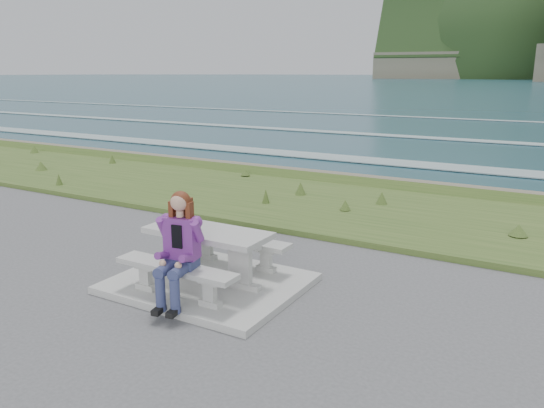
% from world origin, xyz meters
% --- Properties ---
extents(concrete_slab, '(2.60, 2.10, 0.10)m').
position_xyz_m(concrete_slab, '(0.00, 0.00, 0.05)').
color(concrete_slab, '#AAA9A4').
rests_on(concrete_slab, ground).
extents(picnic_table, '(1.80, 0.75, 0.75)m').
position_xyz_m(picnic_table, '(0.00, 0.00, 0.68)').
color(picnic_table, '#AAA9A4').
rests_on(picnic_table, concrete_slab).
extents(bench_landward, '(1.80, 0.35, 0.45)m').
position_xyz_m(bench_landward, '(0.00, -0.70, 0.45)').
color(bench_landward, '#AAA9A4').
rests_on(bench_landward, concrete_slab).
extents(bench_seaward, '(1.80, 0.35, 0.45)m').
position_xyz_m(bench_seaward, '(0.00, 0.70, 0.45)').
color(bench_seaward, '#AAA9A4').
rests_on(bench_seaward, concrete_slab).
extents(grass_verge, '(160.00, 4.50, 0.22)m').
position_xyz_m(grass_verge, '(0.00, 5.00, 0.00)').
color(grass_verge, '#365620').
rests_on(grass_verge, ground).
extents(shore_drop, '(160.00, 0.80, 2.20)m').
position_xyz_m(shore_drop, '(0.00, 7.90, 0.00)').
color(shore_drop, '#67604D').
rests_on(shore_drop, ground).
extents(ocean, '(1600.00, 1600.00, 0.09)m').
position_xyz_m(ocean, '(0.00, 25.09, -1.74)').
color(ocean, '#1F4958').
rests_on(ocean, ground).
extents(seated_woman, '(0.54, 0.79, 1.45)m').
position_xyz_m(seated_woman, '(0.14, -0.84, 0.63)').
color(seated_woman, navy).
rests_on(seated_woman, concrete_slab).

